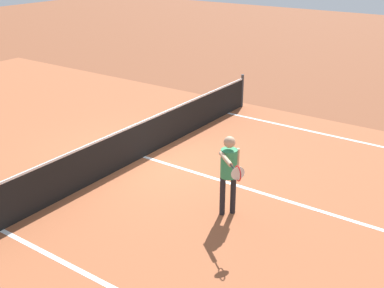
# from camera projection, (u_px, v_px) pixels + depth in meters

# --- Properties ---
(ground_plane) EXTENTS (60.00, 60.00, 0.00)m
(ground_plane) POSITION_uv_depth(u_px,v_px,m) (144.00, 157.00, 12.15)
(ground_plane) COLOR brown
(court_surface_inbounds) EXTENTS (10.62, 24.40, 0.00)m
(court_surface_inbounds) POSITION_uv_depth(u_px,v_px,m) (144.00, 157.00, 12.15)
(court_surface_inbounds) COLOR #9E5433
(court_surface_inbounds) RESTS_ON ground_plane
(line_center_service) EXTENTS (0.10, 6.40, 0.01)m
(line_center_service) POSITION_uv_depth(u_px,v_px,m) (257.00, 191.00, 10.46)
(line_center_service) COLOR white
(line_center_service) RESTS_ON ground_plane
(net) EXTENTS (10.02, 0.09, 1.07)m
(net) POSITION_uv_depth(u_px,v_px,m) (143.00, 139.00, 11.96)
(net) COLOR #33383D
(net) RESTS_ON ground_plane
(player_near) EXTENTS (0.97, 0.87, 1.65)m
(player_near) POSITION_uv_depth(u_px,v_px,m) (229.00, 167.00, 9.20)
(player_near) COLOR black
(player_near) RESTS_ON ground_plane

